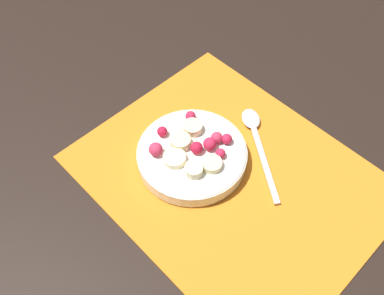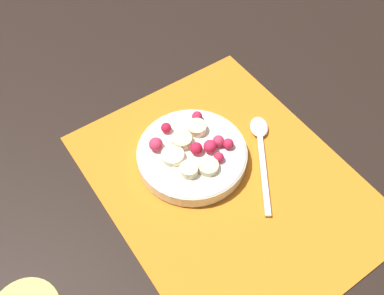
% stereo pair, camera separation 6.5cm
% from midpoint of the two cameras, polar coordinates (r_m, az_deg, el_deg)
% --- Properties ---
extents(ground_plane, '(3.00, 3.00, 0.00)m').
position_cam_midpoint_polar(ground_plane, '(0.66, 2.36, -4.12)').
color(ground_plane, black).
extents(placemat, '(0.44, 0.35, 0.01)m').
position_cam_midpoint_polar(placemat, '(0.66, 2.37, -3.99)').
color(placemat, orange).
rests_on(placemat, ground_plane).
extents(fruit_bowl, '(0.17, 0.17, 0.05)m').
position_cam_midpoint_polar(fruit_bowl, '(0.66, -2.81, -0.98)').
color(fruit_bowl, silver).
rests_on(fruit_bowl, placemat).
extents(spoon, '(0.16, 0.12, 0.01)m').
position_cam_midpoint_polar(spoon, '(0.71, 5.84, 1.78)').
color(spoon, silver).
rests_on(spoon, placemat).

